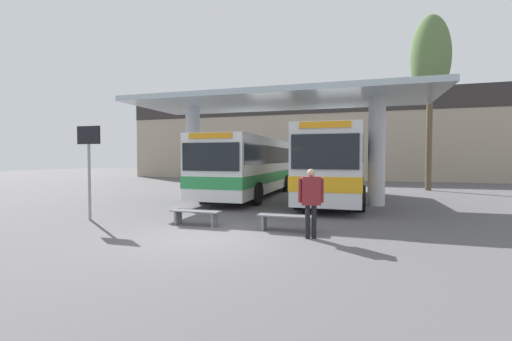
# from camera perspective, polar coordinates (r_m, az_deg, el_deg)

# --- Properties ---
(ground_plane) EXTENTS (100.00, 100.00, 0.00)m
(ground_plane) POSITION_cam_1_polar(r_m,az_deg,el_deg) (9.20, -7.87, -10.94)
(ground_plane) COLOR #565456
(townhouse_backdrop) EXTENTS (40.00, 0.58, 8.21)m
(townhouse_backdrop) POSITION_cam_1_polar(r_m,az_deg,el_deg) (32.98, 10.51, 6.78)
(townhouse_backdrop) COLOR tan
(townhouse_backdrop) RESTS_ON ground_plane
(station_canopy) EXTENTS (13.88, 5.35, 4.91)m
(station_canopy) POSITION_cam_1_polar(r_m,az_deg,el_deg) (16.37, 3.60, 9.81)
(station_canopy) COLOR silver
(station_canopy) RESTS_ON ground_plane
(transit_bus_left_bay) EXTENTS (2.97, 11.07, 3.08)m
(transit_bus_left_bay) POSITION_cam_1_polar(r_m,az_deg,el_deg) (18.59, -0.72, 1.04)
(transit_bus_left_bay) COLOR white
(transit_bus_left_bay) RESTS_ON ground_plane
(transit_bus_center_bay) EXTENTS (2.81, 10.22, 3.34)m
(transit_bus_center_bay) POSITION_cam_1_polar(r_m,az_deg,el_deg) (16.90, 12.94, 1.33)
(transit_bus_center_bay) COLOR silver
(transit_bus_center_bay) RESTS_ON ground_plane
(waiting_bench_near_pillar) EXTENTS (1.55, 0.44, 0.46)m
(waiting_bench_near_pillar) POSITION_cam_1_polar(r_m,az_deg,el_deg) (10.75, -9.98, -7.22)
(waiting_bench_near_pillar) COLOR slate
(waiting_bench_near_pillar) RESTS_ON ground_plane
(waiting_bench_mid_platform) EXTENTS (1.60, 0.44, 0.46)m
(waiting_bench_mid_platform) POSITION_cam_1_polar(r_m,az_deg,el_deg) (9.81, 4.98, -8.08)
(waiting_bench_mid_platform) COLOR slate
(waiting_bench_mid_platform) RESTS_ON ground_plane
(info_sign_platform) EXTENTS (0.90, 0.09, 3.14)m
(info_sign_platform) POSITION_cam_1_polar(r_m,az_deg,el_deg) (12.71, -26.08, 2.59)
(info_sign_platform) COLOR gray
(info_sign_platform) RESTS_ON ground_plane
(pedestrian_waiting) EXTENTS (0.66, 0.39, 1.80)m
(pedestrian_waiting) POSITION_cam_1_polar(r_m,az_deg,el_deg) (8.89, 9.14, -4.23)
(pedestrian_waiting) COLOR black
(pedestrian_waiting) RESTS_ON ground_plane
(poplar_tree_behind_left) EXTENTS (2.38, 2.38, 11.09)m
(poplar_tree_behind_left) POSITION_cam_1_polar(r_m,az_deg,el_deg) (25.25, 27.08, 16.20)
(poplar_tree_behind_left) COLOR brown
(poplar_tree_behind_left) RESTS_ON ground_plane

